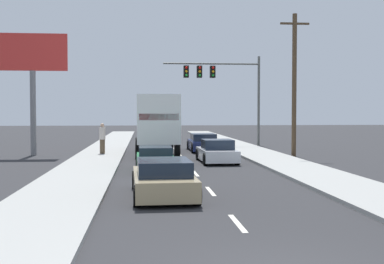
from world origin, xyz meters
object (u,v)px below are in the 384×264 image
at_px(car_navy, 203,143).
at_px(car_green, 155,159).
at_px(car_white, 217,152).
at_px(traffic_signal_mast, 216,78).
at_px(pedestrian_near_corner, 102,138).
at_px(utility_pole_mid, 294,83).
at_px(box_truck, 156,122).
at_px(roadside_billboard, 33,68).
at_px(car_tan, 163,179).

bearing_deg(car_navy, car_green, -107.55).
relative_size(car_white, traffic_signal_mast, 0.52).
height_order(car_white, pedestrian_near_corner, pedestrian_near_corner).
bearing_deg(car_white, utility_pole_mid, 31.64).
distance_m(box_truck, car_white, 5.83).
relative_size(car_white, utility_pole_mid, 0.46).
xyz_separation_m(roadside_billboard, pedestrian_near_corner, (4.36, -0.71, -4.42)).
height_order(car_white, traffic_signal_mast, traffic_signal_mast).
xyz_separation_m(car_navy, traffic_signal_mast, (1.70, 5.40, 4.89)).
distance_m(car_green, car_white, 4.88).
relative_size(car_navy, pedestrian_near_corner, 2.34).
bearing_deg(car_navy, car_tan, -100.66).
height_order(car_tan, roadside_billboard, roadside_billboard).
bearing_deg(roadside_billboard, car_white, -27.05).
bearing_deg(traffic_signal_mast, pedestrian_near_corner, -134.94).
xyz_separation_m(car_green, car_white, (3.42, 3.48, 0.04)).
relative_size(box_truck, car_green, 2.03).
xyz_separation_m(car_navy, pedestrian_near_corner, (-6.70, -3.02, 0.52)).
bearing_deg(roadside_billboard, traffic_signal_mast, 31.15).
bearing_deg(car_tan, car_green, 90.75).
relative_size(car_navy, car_white, 1.10).
bearing_deg(box_truck, car_navy, 44.19).
bearing_deg(car_navy, traffic_signal_mast, 72.51).
height_order(traffic_signal_mast, utility_pole_mid, utility_pole_mid).
bearing_deg(pedestrian_near_corner, roadside_billboard, 170.79).
xyz_separation_m(traffic_signal_mast, utility_pole_mid, (3.39, -10.03, -0.96)).
height_order(car_navy, roadside_billboard, roadside_billboard).
height_order(car_navy, pedestrian_near_corner, pedestrian_near_corner).
bearing_deg(box_truck, car_white, -55.55).
relative_size(car_tan, roadside_billboard, 0.61).
height_order(box_truck, car_tan, box_truck).
xyz_separation_m(car_tan, car_navy, (3.49, 18.56, 0.01)).
height_order(utility_pole_mid, roadside_billboard, utility_pole_mid).
bearing_deg(utility_pole_mid, pedestrian_near_corner, 172.22).
distance_m(car_white, roadside_billboard, 13.19).
height_order(box_truck, traffic_signal_mast, traffic_signal_mast).
height_order(car_navy, car_white, car_white).
relative_size(box_truck, traffic_signal_mast, 1.12).
relative_size(car_green, car_tan, 0.93).
bearing_deg(roadside_billboard, car_green, -50.42).
xyz_separation_m(traffic_signal_mast, roadside_billboard, (-12.76, -7.71, 0.05)).
height_order(car_green, car_tan, car_tan).
relative_size(car_tan, pedestrian_near_corner, 2.45).
distance_m(car_navy, car_white, 7.88).
bearing_deg(car_white, car_green, -134.53).
relative_size(box_truck, car_tan, 1.89).
relative_size(car_navy, roadside_billboard, 0.58).
height_order(car_green, utility_pole_mid, utility_pole_mid).
bearing_deg(pedestrian_near_corner, car_navy, 24.26).
bearing_deg(car_white, pedestrian_near_corner, 143.39).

